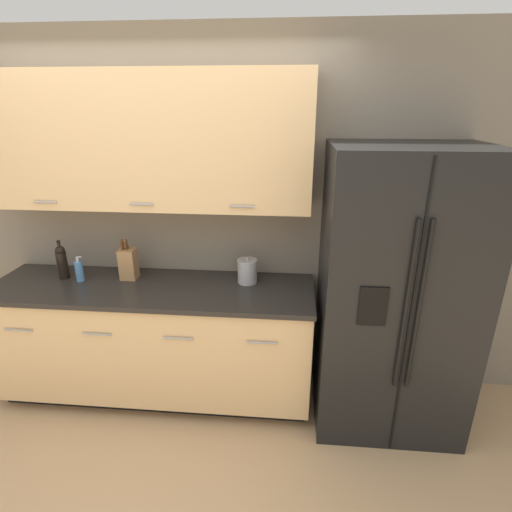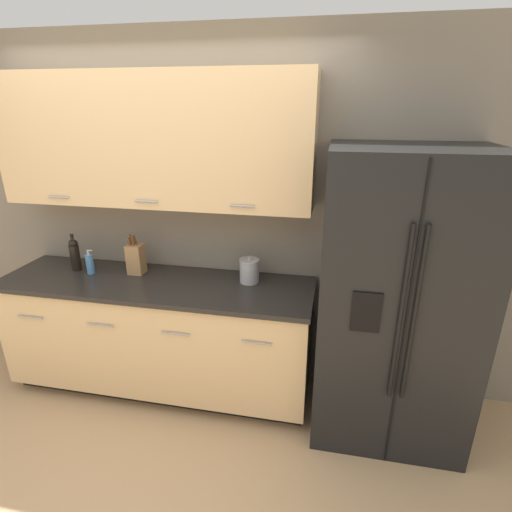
% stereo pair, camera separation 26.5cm
% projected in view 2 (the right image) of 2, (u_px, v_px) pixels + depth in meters
% --- Properties ---
extents(ground_plane, '(14.00, 14.00, 0.00)m').
position_uv_depth(ground_plane, '(112.00, 498.00, 2.28)').
color(ground_plane, tan).
extents(wall_back, '(10.00, 0.39, 2.60)m').
position_uv_depth(wall_back, '(173.00, 195.00, 2.93)').
color(wall_back, gray).
rests_on(wall_back, ground_plane).
extents(counter_unit, '(2.29, 0.64, 0.91)m').
position_uv_depth(counter_unit, '(160.00, 334.00, 3.04)').
color(counter_unit, black).
rests_on(counter_unit, ground_plane).
extents(refrigerator, '(0.95, 0.76, 1.89)m').
position_uv_depth(refrigerator, '(396.00, 301.00, 2.51)').
color(refrigerator, black).
rests_on(refrigerator, ground_plane).
extents(knife_block, '(0.11, 0.11, 0.30)m').
position_uv_depth(knife_block, '(136.00, 259.00, 2.98)').
color(knife_block, '#A87A4C').
rests_on(knife_block, counter_unit).
extents(wine_bottle, '(0.07, 0.07, 0.29)m').
position_uv_depth(wine_bottle, '(75.00, 254.00, 3.03)').
color(wine_bottle, black).
rests_on(wine_bottle, counter_unit).
extents(soap_dispenser, '(0.06, 0.06, 0.19)m').
position_uv_depth(soap_dispenser, '(90.00, 264.00, 2.99)').
color(soap_dispenser, '#4C7FB2').
rests_on(soap_dispenser, counter_unit).
extents(steel_canister, '(0.14, 0.14, 0.19)m').
position_uv_depth(steel_canister, '(249.00, 271.00, 2.84)').
color(steel_canister, '#A3A3A5').
rests_on(steel_canister, counter_unit).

